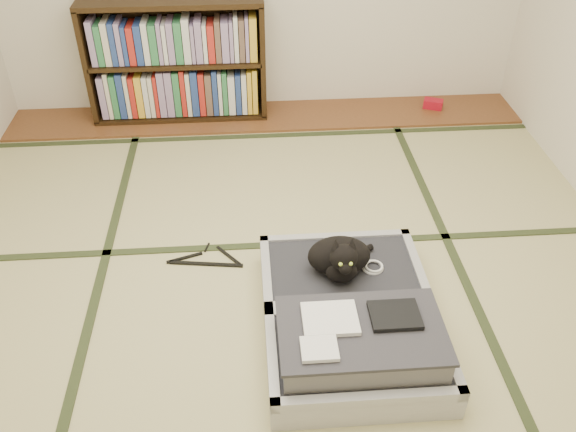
{
  "coord_description": "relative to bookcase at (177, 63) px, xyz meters",
  "views": [
    {
      "loc": [
        -0.15,
        -2.36,
        2.29
      ],
      "look_at": [
        0.05,
        0.35,
        0.25
      ],
      "focal_mm": 38.0,
      "sensor_mm": 36.0,
      "label": 1
    }
  ],
  "objects": [
    {
      "name": "suitcase",
      "position": [
        0.97,
        -2.41,
        -0.34
      ],
      "size": [
        0.84,
        1.11,
        0.33
      ],
      "color": "#B4B4B9",
      "rests_on": "floor"
    },
    {
      "name": "cat",
      "position": [
        0.95,
        -2.12,
        -0.18
      ],
      "size": [
        0.37,
        0.37,
        0.3
      ],
      "color": "black",
      "rests_on": "suitcase"
    },
    {
      "name": "bookcase",
      "position": [
        0.0,
        0.0,
        0.0
      ],
      "size": [
        1.33,
        0.31,
        0.92
      ],
      "color": "black",
      "rests_on": "wood_strip"
    },
    {
      "name": "room_shell",
      "position": [
        0.67,
        -2.07,
        1.01
      ],
      "size": [
        4.5,
        4.5,
        4.5
      ],
      "color": "white",
      "rests_on": "ground"
    },
    {
      "name": "wood_strip",
      "position": [
        0.67,
        -0.07,
        -0.44
      ],
      "size": [
        4.0,
        0.5,
        0.02
      ],
      "primitive_type": "cube",
      "color": "brown",
      "rests_on": "ground"
    },
    {
      "name": "tatami_borders",
      "position": [
        0.67,
        -1.58,
        -0.45
      ],
      "size": [
        4.0,
        4.5,
        0.01
      ],
      "color": "#2D381E",
      "rests_on": "ground"
    },
    {
      "name": "red_item",
      "position": [
        2.02,
        -0.04,
        -0.4
      ],
      "size": [
        0.17,
        0.14,
        0.07
      ],
      "primitive_type": "cube",
      "rotation": [
        0.0,
        0.0,
        -0.39
      ],
      "color": "#A90D1F",
      "rests_on": "wood_strip"
    },
    {
      "name": "cable_coil",
      "position": [
        1.13,
        -2.09,
        -0.28
      ],
      "size": [
        0.12,
        0.12,
        0.03
      ],
      "color": "white",
      "rests_on": "suitcase"
    },
    {
      "name": "floor",
      "position": [
        0.67,
        -2.07,
        -0.45
      ],
      "size": [
        4.5,
        4.5,
        0.0
      ],
      "primitive_type": "plane",
      "color": "#C6BD84",
      "rests_on": "ground"
    },
    {
      "name": "hanger",
      "position": [
        0.24,
        -1.78,
        -0.44
      ],
      "size": [
        0.44,
        0.22,
        0.01
      ],
      "color": "black",
      "rests_on": "floor"
    }
  ]
}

